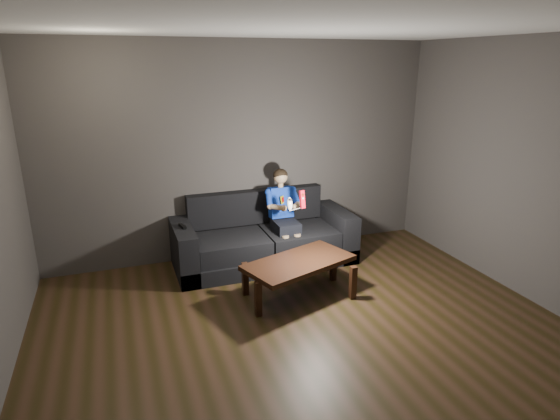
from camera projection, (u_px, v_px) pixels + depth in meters
name	position (u px, v px, depth m)	size (l,w,h in m)	color
floor	(324.00, 357.00, 4.04)	(5.00, 5.00, 0.00)	black
back_wall	(243.00, 152.00, 5.87)	(5.00, 0.04, 2.70)	#3F3B36
ceiling	(336.00, 21.00, 3.22)	(5.00, 5.00, 0.02)	beige
sofa	(263.00, 240.00, 5.89)	(2.22, 0.96, 0.86)	black
child	(283.00, 208.00, 5.78)	(0.43, 0.53, 1.06)	black
wii_remote_red	(302.00, 199.00, 5.38)	(0.06, 0.08, 0.21)	red
nunchuk_white	(290.00, 204.00, 5.35)	(0.07, 0.10, 0.17)	white
wii_remote_black	(182.00, 226.00, 5.39)	(0.07, 0.17, 0.03)	black
coffee_table	(299.00, 265.00, 4.97)	(1.29, 0.93, 0.42)	black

